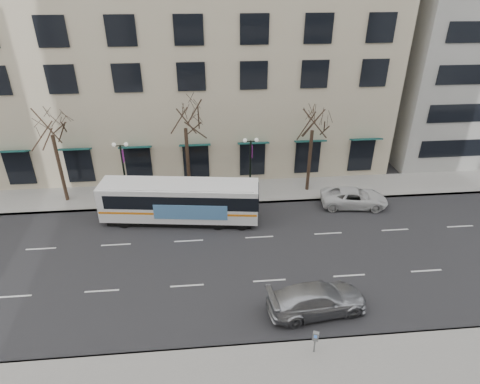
{
  "coord_description": "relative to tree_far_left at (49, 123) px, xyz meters",
  "views": [
    {
      "loc": [
        1.49,
        -20.89,
        16.49
      ],
      "look_at": [
        3.57,
        1.81,
        4.0
      ],
      "focal_mm": 30.0,
      "sensor_mm": 36.0,
      "label": 1
    }
  ],
  "objects": [
    {
      "name": "silver_car",
      "position": [
        17.21,
        -13.75,
        -5.9
      ],
      "size": [
        5.77,
        2.92,
        1.61
      ],
      "primitive_type": "imported",
      "rotation": [
        0.0,
        0.0,
        1.7
      ],
      "color": "#A3A5AB",
      "rests_on": "ground"
    },
    {
      "name": "white_pickup",
      "position": [
        23.11,
        -2.8,
        -5.97
      ],
      "size": [
        5.51,
        3.06,
        1.46
      ],
      "primitive_type": "imported",
      "rotation": [
        0.0,
        0.0,
        1.45
      ],
      "color": "silver",
      "rests_on": "ground"
    },
    {
      "name": "tree_far_mid",
      "position": [
        10.0,
        0.0,
        0.21
      ],
      "size": [
        3.6,
        3.6,
        8.55
      ],
      "color": "black",
      "rests_on": "ground"
    },
    {
      "name": "tree_far_left",
      "position": [
        0.0,
        0.0,
        0.0
      ],
      "size": [
        3.6,
        3.6,
        8.34
      ],
      "color": "black",
      "rests_on": "ground"
    },
    {
      "name": "building_hotel",
      "position": [
        8.0,
        12.2,
        5.3
      ],
      "size": [
        40.0,
        20.0,
        24.0
      ],
      "primitive_type": "cube",
      "color": "#BDAE90",
      "rests_on": "ground"
    },
    {
      "name": "ground",
      "position": [
        10.0,
        -8.8,
        -6.7
      ],
      "size": [
        160.0,
        160.0,
        0.0
      ],
      "primitive_type": "plane",
      "color": "black",
      "rests_on": "ground"
    },
    {
      "name": "city_bus",
      "position": [
        9.48,
        -3.76,
        -4.98
      ],
      "size": [
        11.84,
        3.99,
        3.15
      ],
      "rotation": [
        0.0,
        0.0,
        -0.13
      ],
      "color": "white",
      "rests_on": "ground"
    },
    {
      "name": "lamp_post_right",
      "position": [
        15.01,
        -0.6,
        -3.75
      ],
      "size": [
        1.22,
        0.45,
        5.21
      ],
      "color": "black",
      "rests_on": "ground"
    },
    {
      "name": "pay_station",
      "position": [
        16.34,
        -16.59,
        -5.6
      ],
      "size": [
        0.33,
        0.28,
        1.31
      ],
      "rotation": [
        0.0,
        0.0,
        -0.42
      ],
      "color": "gray",
      "rests_on": "sidewalk_near"
    },
    {
      "name": "tree_far_right",
      "position": [
        20.0,
        0.0,
        -0.28
      ],
      "size": [
        3.6,
        3.6,
        8.06
      ],
      "color": "black",
      "rests_on": "ground"
    },
    {
      "name": "lamp_post_left",
      "position": [
        5.01,
        -0.6,
        -3.75
      ],
      "size": [
        1.22,
        0.45,
        5.21
      ],
      "color": "black",
      "rests_on": "ground"
    },
    {
      "name": "sidewalk_far",
      "position": [
        15.0,
        0.2,
        -6.62
      ],
      "size": [
        80.0,
        4.0,
        0.15
      ],
      "primitive_type": "cube",
      "color": "gray",
      "rests_on": "ground"
    }
  ]
}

